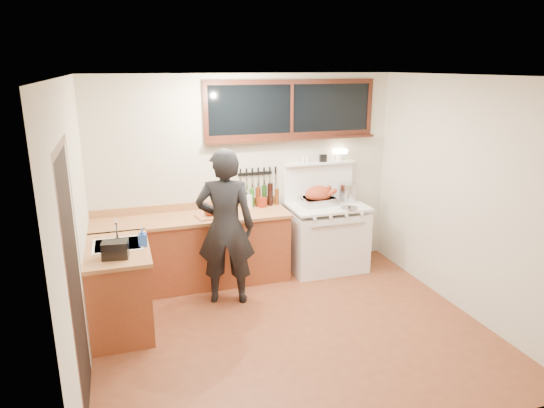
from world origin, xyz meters
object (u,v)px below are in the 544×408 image
object	(u,v)px
vintage_stove	(326,235)
man	(226,227)
roast_turkey	(319,197)
cutting_board	(212,213)

from	to	relation	value
vintage_stove	man	bearing A→B (deg)	-160.53
roast_turkey	cutting_board	bearing A→B (deg)	-175.95
vintage_stove	roast_turkey	xyz separation A→B (m)	(-0.10, 0.06, 0.54)
cutting_board	man	bearing A→B (deg)	-82.96
vintage_stove	roast_turkey	distance (m)	0.55
man	cutting_board	xyz separation A→B (m)	(-0.06, 0.48, 0.04)
vintage_stove	roast_turkey	world-z (taller)	vintage_stove
man	cutting_board	distance (m)	0.49
vintage_stove	man	size ratio (longest dim) A/B	0.87
cutting_board	roast_turkey	xyz separation A→B (m)	(1.46, 0.10, 0.05)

